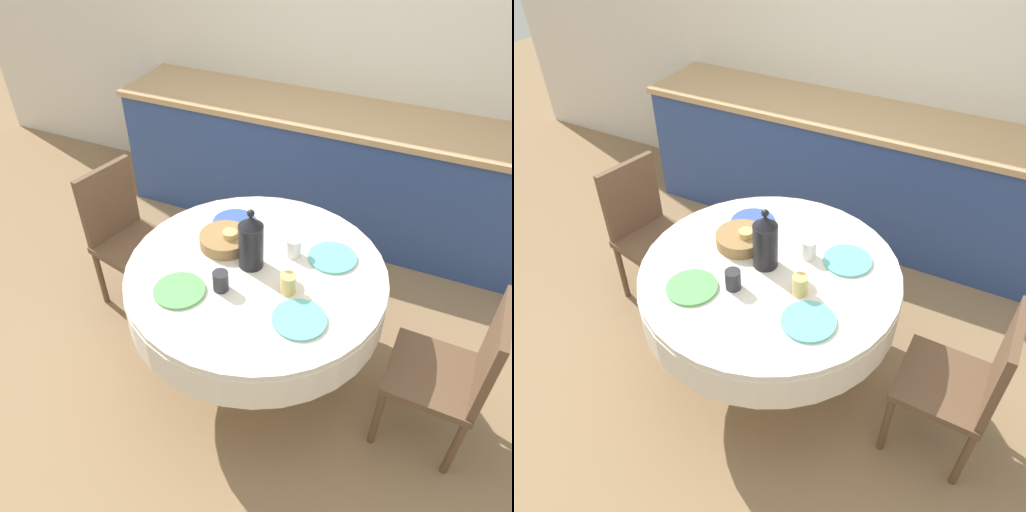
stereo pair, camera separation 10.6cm
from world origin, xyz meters
TOP-DOWN VIEW (x-y plane):
  - ground_plane at (0.00, 0.00)m, footprint 12.00×12.00m
  - wall_back at (0.00, 1.81)m, footprint 7.00×0.05m
  - kitchen_counter at (0.00, 1.48)m, footprint 3.24×0.64m
  - dining_table at (0.00, 0.00)m, footprint 1.26×1.26m
  - chair_left at (0.97, -0.03)m, footprint 0.41×0.41m
  - chair_right at (-0.95, 0.21)m, footprint 0.48×0.48m
  - plate_near_left at (-0.25, -0.28)m, footprint 0.24×0.24m
  - cup_near_left at (-0.09, -0.19)m, footprint 0.07×0.07m
  - plate_near_right at (0.30, -0.23)m, footprint 0.24×0.24m
  - cup_near_right at (0.19, -0.08)m, footprint 0.07×0.07m
  - plate_far_left at (-0.25, 0.29)m, footprint 0.24×0.24m
  - cup_far_left at (-0.19, 0.10)m, footprint 0.07×0.07m
  - plate_far_right at (0.31, 0.22)m, footprint 0.24×0.24m
  - cup_far_right at (0.13, 0.17)m, footprint 0.07×0.07m
  - coffee_carafe at (-0.03, 0.02)m, footprint 0.12×0.12m
  - bread_basket at (-0.22, 0.10)m, footprint 0.25×0.25m

SIDE VIEW (x-z plane):
  - ground_plane at x=0.00m, z-range 0.00..0.00m
  - kitchen_counter at x=0.00m, z-range 0.00..0.91m
  - chair_left at x=0.97m, z-range 0.05..0.94m
  - chair_right at x=-0.95m, z-range 0.05..0.94m
  - dining_table at x=0.00m, z-range 0.24..0.96m
  - plate_near_left at x=-0.25m, z-range 0.72..0.74m
  - plate_near_right at x=0.30m, z-range 0.72..0.74m
  - plate_far_left at x=-0.25m, z-range 0.72..0.74m
  - plate_far_right at x=0.31m, z-range 0.72..0.74m
  - bread_basket at x=-0.22m, z-range 0.72..0.79m
  - cup_near_left at x=-0.09m, z-range 0.72..0.82m
  - cup_near_right at x=0.19m, z-range 0.72..0.82m
  - cup_far_left at x=-0.19m, z-range 0.72..0.82m
  - cup_far_right at x=0.13m, z-range 0.72..0.82m
  - coffee_carafe at x=-0.03m, z-range 0.70..1.02m
  - wall_back at x=0.00m, z-range 0.00..2.60m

